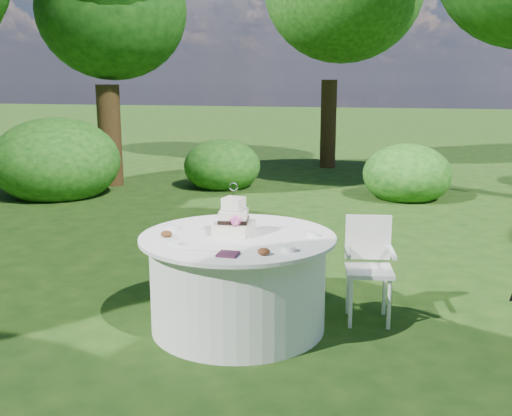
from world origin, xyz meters
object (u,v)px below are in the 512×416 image
(chair, at_px, (368,260))
(cake, at_px, (234,220))
(napkins, at_px, (228,254))
(table, at_px, (238,281))

(chair, bearing_deg, cake, -158.56)
(napkins, distance_m, chair, 1.37)
(napkins, relative_size, cake, 0.34)
(napkins, xyz_separation_m, table, (-0.09, 0.55, -0.39))
(table, relative_size, cake, 3.74)
(table, xyz_separation_m, cake, (-0.04, 0.03, 0.50))
(cake, distance_m, chair, 1.18)
(cake, bearing_deg, table, -39.25)
(napkins, bearing_deg, cake, 102.45)
(table, distance_m, cake, 0.50)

